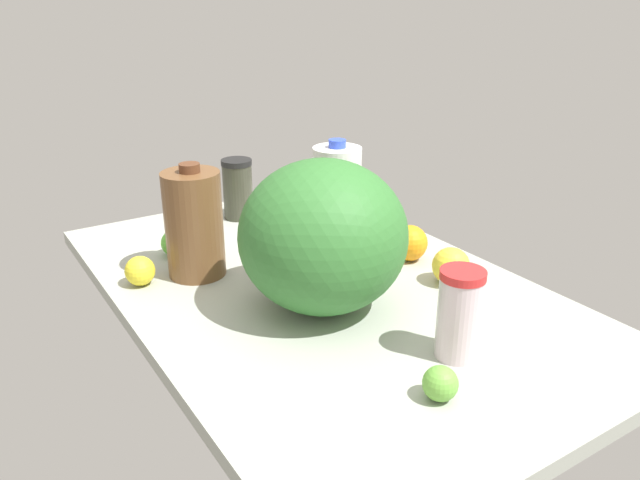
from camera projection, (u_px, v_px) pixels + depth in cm
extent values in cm
cube|color=#A2A69A|center=(320.00, 291.00, 129.24)|extent=(120.00, 76.00, 3.00)
ellipsoid|color=#31702F|center=(323.00, 236.00, 114.85)|extent=(31.48, 31.48, 28.78)
cylinder|color=brown|center=(194.00, 224.00, 129.54)|extent=(12.08, 12.08, 22.49)
cylinder|color=#59331E|center=(189.00, 168.00, 124.96)|extent=(4.23, 4.23, 1.80)
cylinder|color=#393B2D|center=(238.00, 192.00, 163.56)|extent=(7.73, 7.73, 14.43)
cylinder|color=black|center=(236.00, 162.00, 160.58)|extent=(7.96, 7.96, 1.40)
cylinder|color=white|center=(337.00, 199.00, 143.12)|extent=(11.09, 11.09, 23.90)
cylinder|color=blue|center=(337.00, 144.00, 138.27)|extent=(3.88, 3.88, 1.80)
cylinder|color=silver|center=(459.00, 318.00, 101.44)|extent=(7.22, 7.22, 14.18)
cylinder|color=red|center=(463.00, 275.00, 98.50)|extent=(7.44, 7.44, 1.40)
sphere|color=orange|center=(409.00, 243.00, 139.22)|extent=(8.08, 8.08, 8.08)
sphere|color=#5EBB3A|center=(174.00, 243.00, 141.80)|extent=(5.99, 5.99, 5.99)
sphere|color=#65AB3C|center=(440.00, 383.00, 92.09)|extent=(5.41, 5.41, 5.41)
sphere|color=yellow|center=(140.00, 271.00, 127.69)|extent=(6.17, 6.17, 6.17)
sphere|color=yellow|center=(451.00, 266.00, 127.98)|extent=(7.79, 7.79, 7.79)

